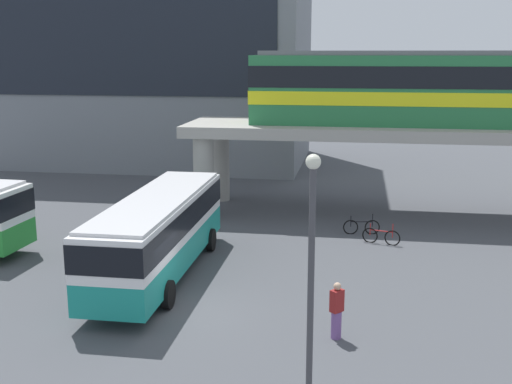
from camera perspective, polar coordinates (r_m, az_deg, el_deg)
name	(u,v)px	position (r m, az deg, el deg)	size (l,w,h in m)	color
ground_plane	(236,231)	(31.36, -1.81, -3.55)	(120.00, 120.00, 0.00)	#47494F
station_building	(152,28)	(52.20, -9.42, 14.40)	(24.25, 13.61, 21.11)	slate
elevated_platform	(492,140)	(35.09, 20.51, 4.43)	(32.22, 5.66, 4.92)	#9E9B93
train	(471,88)	(34.63, 18.81, 8.89)	(22.74, 2.96, 3.84)	#26723F
bus_main	(159,227)	(24.92, -8.77, -3.18)	(2.81, 11.05, 3.22)	teal
bicycle_black	(361,227)	(31.19, 9.51, -3.13)	(1.78, 0.32, 1.04)	black
bicycle_red	(381,236)	(29.76, 11.24, -3.95)	(1.74, 0.55, 1.04)	black
pedestrian_near_building	(337,312)	(19.87, 7.29, -10.70)	(0.46, 0.47, 1.82)	#724C8C
lamp_post	(311,264)	(15.07, 5.01, -6.48)	(0.36, 0.36, 6.40)	#3F3F44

